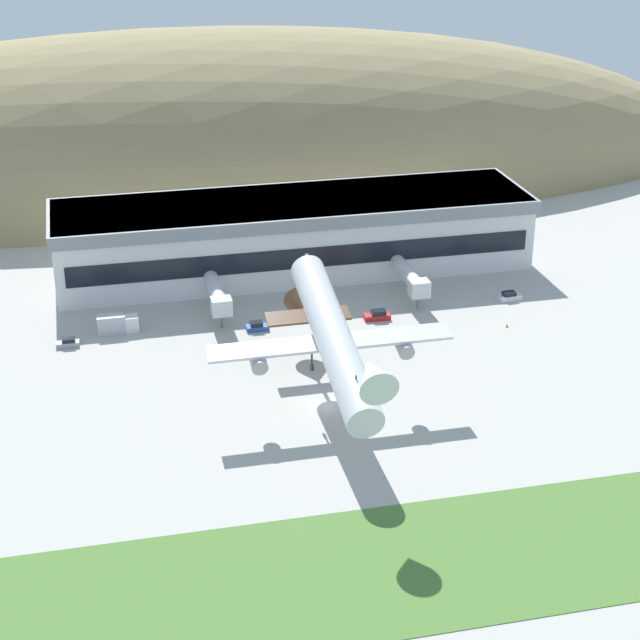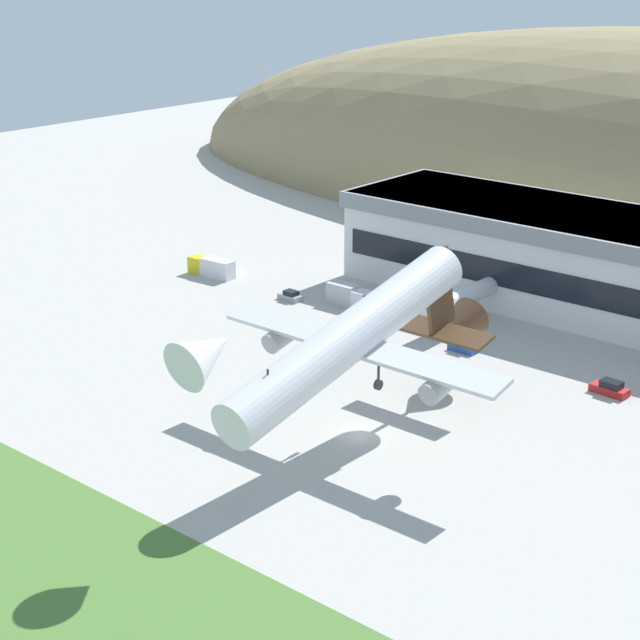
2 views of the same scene
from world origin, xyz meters
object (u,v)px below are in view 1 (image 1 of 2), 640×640
(jetway_1, at_px, (410,278))
(cargo_airplane, at_px, (332,338))
(service_car_0, at_px, (377,316))
(service_car_2, at_px, (257,327))
(jetway_0, at_px, (217,295))
(service_car_3, at_px, (68,343))
(traffic_cone_0, at_px, (507,325))
(service_car_1, at_px, (510,296))
(terminal_building, at_px, (293,230))
(box_truck, at_px, (117,324))

(jetway_1, xyz_separation_m, cargo_airplane, (-23.11, -36.55, 7.63))
(service_car_0, distance_m, service_car_2, 20.65)
(jetway_0, bearing_deg, cargo_airplane, -73.07)
(service_car_3, bearing_deg, traffic_cone_0, -7.22)
(service_car_1, bearing_deg, service_car_0, -173.47)
(service_car_1, bearing_deg, service_car_2, -176.84)
(jetway_1, xyz_separation_m, service_car_0, (-8.05, -7.32, -3.29))
(jetway_0, relative_size, service_car_2, 3.86)
(terminal_building, height_order, traffic_cone_0, terminal_building)
(service_car_1, bearing_deg, traffic_cone_0, -114.20)
(service_car_2, bearing_deg, box_truck, 168.97)
(jetway_1, bearing_deg, service_car_0, -137.70)
(service_car_1, relative_size, service_car_3, 1.12)
(service_car_1, height_order, service_car_3, service_car_1)
(cargo_airplane, height_order, service_car_1, cargo_airplane)
(box_truck, bearing_deg, traffic_cone_0, -11.24)
(box_truck, bearing_deg, jetway_1, 2.86)
(service_car_2, height_order, traffic_cone_0, service_car_2)
(jetway_0, relative_size, service_car_0, 3.20)
(jetway_0, distance_m, service_car_1, 51.62)
(box_truck, bearing_deg, service_car_2, -11.03)
(jetway_1, relative_size, cargo_airplane, 0.31)
(terminal_building, relative_size, service_car_1, 21.08)
(service_car_1, bearing_deg, jetway_1, 165.40)
(terminal_building, bearing_deg, service_car_3, -149.53)
(service_car_1, distance_m, service_car_3, 76.50)
(service_car_2, distance_m, box_truck, 23.05)
(service_car_1, xyz_separation_m, box_truck, (-68.38, 1.88, 0.87))
(service_car_0, distance_m, traffic_cone_0, 21.77)
(jetway_1, height_order, service_car_3, jetway_1)
(service_car_0, bearing_deg, service_car_3, 178.65)
(jetway_0, xyz_separation_m, service_car_1, (51.31, -4.47, -3.36))
(jetway_1, bearing_deg, service_car_3, -174.13)
(cargo_airplane, bearing_deg, service_car_2, 100.69)
(jetway_0, distance_m, service_car_3, 26.12)
(service_car_2, bearing_deg, service_car_0, -0.98)
(service_car_1, bearing_deg, cargo_airplane, -141.38)
(cargo_airplane, distance_m, service_car_2, 32.04)
(jetway_0, bearing_deg, terminal_building, 47.58)
(jetway_0, relative_size, cargo_airplane, 0.31)
(terminal_building, distance_m, service_car_2, 29.11)
(terminal_building, bearing_deg, box_truck, -148.04)
(terminal_building, xyz_separation_m, service_car_1, (34.17, -23.23, -7.06))
(jetway_1, distance_m, cargo_airplane, 43.91)
(jetway_0, xyz_separation_m, service_car_3, (-25.16, -6.13, -3.39))
(service_car_0, bearing_deg, box_truck, 173.72)
(terminal_building, relative_size, service_car_3, 23.70)
(service_car_0, bearing_deg, jetway_0, 164.34)
(jetway_0, distance_m, service_car_0, 27.40)
(terminal_building, distance_m, service_car_3, 49.59)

